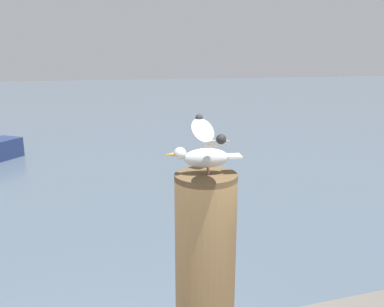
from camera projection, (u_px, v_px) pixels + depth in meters
The scene contains 2 objects.
mooring_post at pixel (205, 273), 2.13m from camera, with size 0.33×0.33×1.13m, color brown.
seagull at pixel (206, 149), 1.96m from camera, with size 0.39×0.65×0.27m.
Camera 1 is at (0.26, -2.10, 3.10)m, focal length 36.56 mm.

